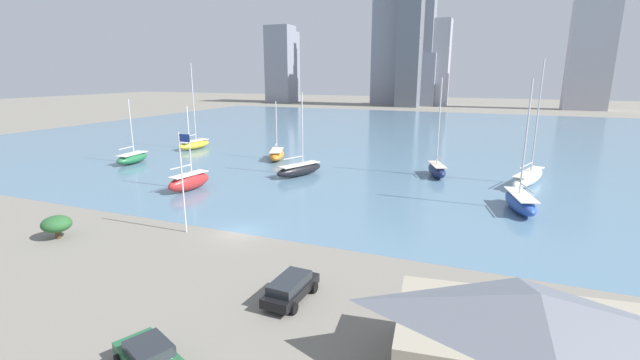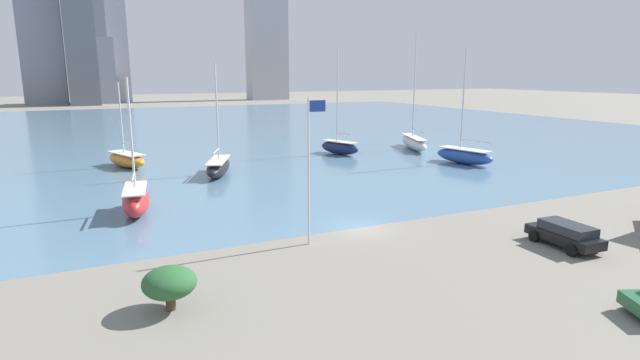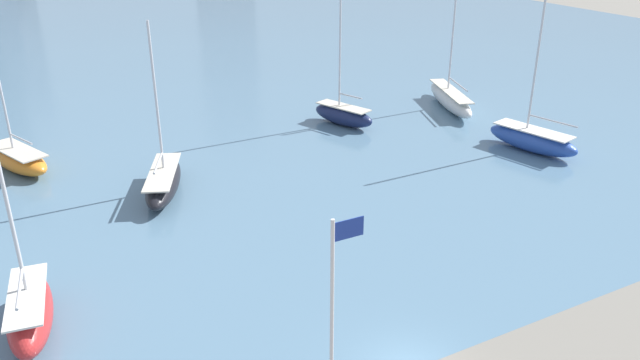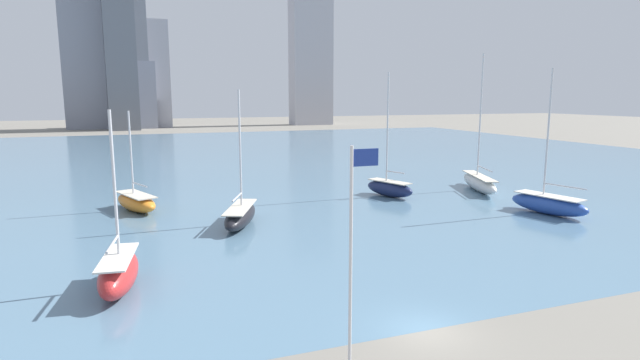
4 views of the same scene
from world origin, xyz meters
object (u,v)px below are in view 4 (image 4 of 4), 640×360
Objects in this scene: sailboat_red at (119,272)px; sailboat_black at (240,215)px; sailboat_blue at (548,203)px; sailboat_white at (479,182)px; sailboat_orange at (136,202)px; flag_pole at (352,248)px; sailboat_navy at (389,187)px.

sailboat_red is 0.89× the size of sailboat_black.
sailboat_white reaches higher than sailboat_blue.
sailboat_red is at bearing -105.02° from sailboat_black.
sailboat_orange is 12.70m from sailboat_black.
sailboat_red is (-38.58, -6.54, 0.10)m from sailboat_blue.
sailboat_black is at bearing 154.67° from sailboat_blue.
sailboat_red is at bearing 127.75° from flag_pole.
sailboat_orange is at bearing -164.52° from sailboat_white.
sailboat_orange is 0.61× the size of sailboat_white.
flag_pole is at bearing -44.56° from sailboat_red.
sailboat_black is (-18.52, -7.04, -0.10)m from sailboat_navy.
sailboat_black is 31.07m from sailboat_white.
flag_pole is at bearing -67.72° from sailboat_black.
sailboat_navy reaches higher than flag_pole.
sailboat_navy is 1.41× the size of sailboat_orange.
sailboat_navy is at bearing 115.04° from sailboat_blue.
sailboat_navy is 1.17× the size of sailboat_black.
sailboat_blue reaches higher than sailboat_black.
sailboat_blue is at bearing 17.32° from sailboat_red.
sailboat_black reaches higher than sailboat_red.
sailboat_black is at bearing 89.62° from flag_pole.
sailboat_black is at bearing -148.36° from sailboat_white.
sailboat_white reaches higher than sailboat_navy.
flag_pole is 34.88m from sailboat_blue.
sailboat_white is at bearing -26.26° from sailboat_orange.
flag_pole is 0.67× the size of sailboat_navy.
sailboat_black is (9.64, 12.48, -0.19)m from sailboat_red.
sailboat_red is 44.28m from sailboat_white.
sailboat_navy is 11.89m from sailboat_white.
flag_pole is 25.08m from sailboat_black.
sailboat_navy reaches higher than sailboat_orange.
sailboat_orange is (-27.16, 2.26, -0.12)m from sailboat_navy.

